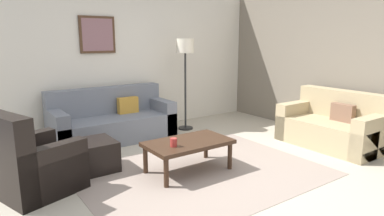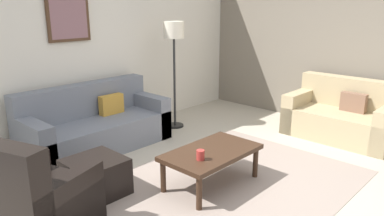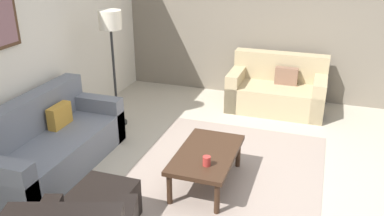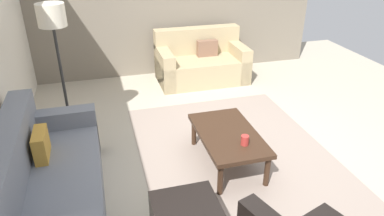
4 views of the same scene
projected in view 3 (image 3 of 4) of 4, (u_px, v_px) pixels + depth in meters
name	position (u px, v px, depth m)	size (l,w,h in m)	color
ground_plane	(222.00, 181.00, 4.73)	(8.00, 8.00, 0.00)	#B2A893
rear_partition	(20.00, 46.00, 4.95)	(6.00, 0.12, 2.80)	silver
stone_feature_panel	(270.00, 17.00, 6.81)	(0.12, 5.20, 2.80)	slate
area_rug	(222.00, 180.00, 4.73)	(3.03, 2.25, 0.01)	gray
couch_main	(47.00, 145.00, 4.90)	(2.01, 0.88, 0.88)	slate
couch_loveseat	(277.00, 90.00, 6.67)	(0.88, 1.53, 0.88)	tan
ottoman	(103.00, 207.00, 3.94)	(0.56, 0.56, 0.40)	black
coffee_table	(207.00, 156.00, 4.54)	(1.10, 0.64, 0.41)	#382316
cup	(207.00, 161.00, 4.24)	(0.08, 0.08, 0.11)	#B2332D
lamp_standing	(111.00, 32.00, 5.65)	(0.32, 0.32, 1.71)	black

